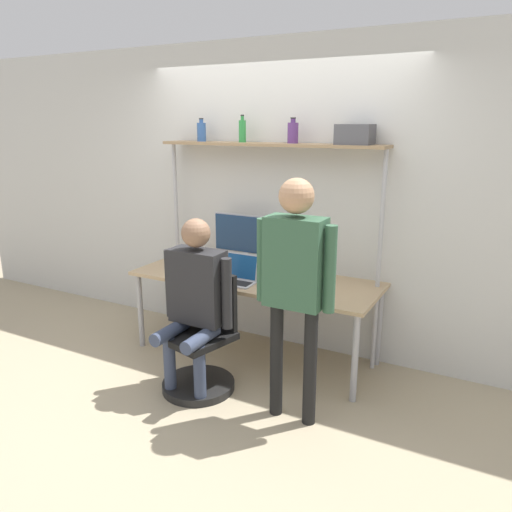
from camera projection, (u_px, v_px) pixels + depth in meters
The scene contains 14 objects.
ground_plane at pixel (231, 374), 4.10m from camera, with size 12.00×12.00×0.00m, color tan.
wall_back at pixel (277, 198), 4.46m from camera, with size 8.00×0.06×2.70m.
desk at pixel (255, 284), 4.28m from camera, with size 2.13×0.78×0.72m.
shelf_unit at pixel (268, 173), 4.25m from camera, with size 2.03×0.27×1.84m.
monitor at pixel (247, 238), 4.47m from camera, with size 0.66×0.21×0.49m.
laptop at pixel (239, 274), 4.13m from camera, with size 0.31×0.23×0.23m.
cell_phone at pixel (269, 286), 4.02m from camera, with size 0.07×0.15×0.01m.
office_chair at pixel (202, 354), 3.84m from camera, with size 0.56×0.56×0.91m.
person_seated at pixel (195, 293), 3.67m from camera, with size 0.58×0.47×1.34m.
person_standing at pixel (295, 272), 3.23m from camera, with size 0.55×0.23×1.68m.
bottle_purple at pixel (293, 132), 4.06m from camera, with size 0.09×0.09×0.21m.
bottle_green at pixel (242, 131), 4.27m from camera, with size 0.06×0.06×0.23m.
bottle_blue at pixel (202, 132), 4.47m from camera, with size 0.08×0.08×0.20m.
storage_box at pixel (355, 134), 3.83m from camera, with size 0.27×0.21×0.15m.
Camera 1 is at (1.93, -3.17, 2.01)m, focal length 35.00 mm.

